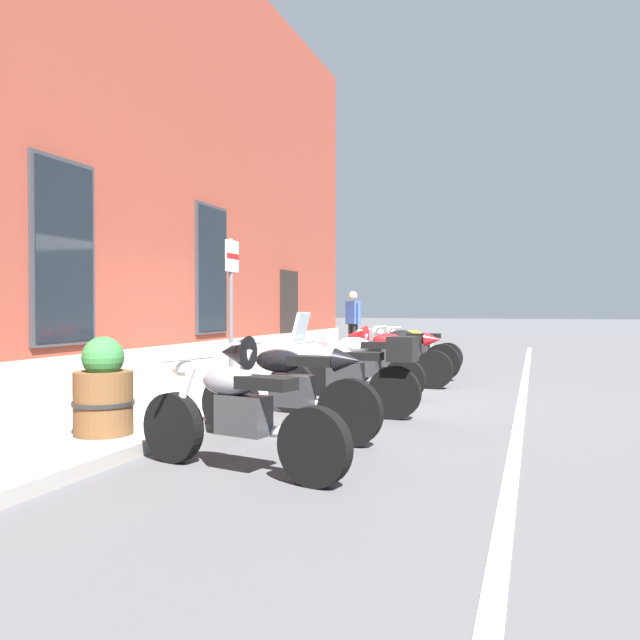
{
  "coord_description": "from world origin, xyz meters",
  "views": [
    {
      "loc": [
        -9.13,
        -3.38,
        1.36
      ],
      "look_at": [
        -0.13,
        -0.34,
        1.17
      ],
      "focal_mm": 35.92,
      "sensor_mm": 36.0,
      "label": 1
    }
  ],
  "objects": [
    {
      "name": "sidewalk",
      "position": [
        0.0,
        1.33,
        0.06
      ],
      "size": [
        26.72,
        2.67,
        0.13
      ],
      "primitive_type": "cube",
      "color": "gray",
      "rests_on": "ground_plane"
    },
    {
      "name": "motorcycle_yellow_naked",
      "position": [
        4.42,
        -0.96,
        0.47
      ],
      "size": [
        0.76,
        2.01,
        0.94
      ],
      "color": "black",
      "rests_on": "ground_plane"
    },
    {
      "name": "motorcycle_red_sport",
      "position": [
        1.59,
        -1.0,
        0.57
      ],
      "size": [
        0.62,
        2.05,
        1.04
      ],
      "color": "black",
      "rests_on": "ground_plane"
    },
    {
      "name": "barrel_planter",
      "position": [
        -3.96,
        0.58,
        0.54
      ],
      "size": [
        0.59,
        0.59,
        0.95
      ],
      "color": "brown",
      "rests_on": "sidewalk"
    },
    {
      "name": "lane_stripe",
      "position": [
        0.0,
        -3.2,
        0.0
      ],
      "size": [
        26.72,
        0.12,
        0.01
      ],
      "primitive_type": "cube",
      "color": "silver",
      "rests_on": "ground_plane"
    },
    {
      "name": "parking_sign",
      "position": [
        -0.88,
        0.75,
        1.57
      ],
      "size": [
        0.36,
        0.07,
        2.21
      ],
      "color": "#4C4C51",
      "rests_on": "sidewalk"
    },
    {
      "name": "pedestrian_blue_top",
      "position": [
        6.53,
        1.02,
        1.04
      ],
      "size": [
        0.41,
        0.48,
        1.64
      ],
      "color": "black",
      "rests_on": "sidewalk"
    },
    {
      "name": "ground_plane",
      "position": [
        0.0,
        0.0,
        0.0
      ],
      "size": [
        140.0,
        140.0,
        0.0
      ],
      "primitive_type": "plane",
      "color": "#424244"
    },
    {
      "name": "motorcycle_white_sport",
      "position": [
        0.12,
        -0.82,
        0.57
      ],
      "size": [
        0.62,
        1.97,
        1.04
      ],
      "color": "black",
      "rests_on": "ground_plane"
    },
    {
      "name": "motorcycle_black_sport",
      "position": [
        -3.07,
        -0.92,
        0.57
      ],
      "size": [
        0.62,
        2.02,
        1.06
      ],
      "color": "black",
      "rests_on": "ground_plane"
    },
    {
      "name": "motorcycle_silver_touring",
      "position": [
        -1.49,
        -1.19,
        0.54
      ],
      "size": [
        0.62,
        2.01,
        1.29
      ],
      "color": "black",
      "rests_on": "ground_plane"
    },
    {
      "name": "brick_pub_facade",
      "position": [
        -0.0,
        5.69,
        4.3
      ],
      "size": [
        20.72,
        6.15,
        8.62
      ],
      "color": "brown",
      "rests_on": "ground_plane"
    },
    {
      "name": "motorcycle_black_naked",
      "position": [
        2.93,
        -1.03,
        0.49
      ],
      "size": [
        0.64,
        2.09,
        1.0
      ],
      "color": "black",
      "rests_on": "ground_plane"
    },
    {
      "name": "motorcycle_grey_naked",
      "position": [
        -4.42,
        -1.07,
        0.47
      ],
      "size": [
        0.72,
        2.05,
        0.94
      ],
      "color": "black",
      "rests_on": "ground_plane"
    }
  ]
}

